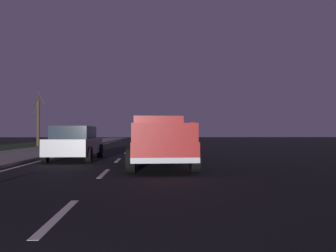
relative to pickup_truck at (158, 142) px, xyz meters
The scene contains 7 objects.
ground 15.41m from the pickup_truck, ahead, with size 144.00×144.00×0.00m, color black.
sidewalk_shoulder 17.02m from the pickup_truck, 25.96° to the left, with size 108.00×4.00×0.12m, color gray.
lane_markings 18.24m from the pickup_truck, 13.48° to the left, with size 109.04×3.54×0.01m.
pickup_truck is the anchor object (origin of this frame).
sedan_silver 4.89m from the pickup_truck, 49.12° to the left, with size 4.44×2.09×1.54m.
sedan_black 7.72m from the pickup_truck, ahead, with size 4.40×2.02×1.54m.
bare_tree_far 23.27m from the pickup_truck, 27.22° to the left, with size 1.32×1.61×5.16m.
Camera 1 is at (-1.39, -1.32, 1.24)m, focal length 37.84 mm.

